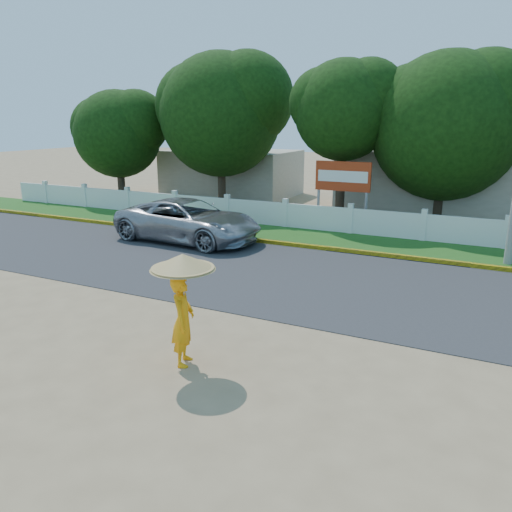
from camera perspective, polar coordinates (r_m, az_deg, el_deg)
The scene contains 11 objects.
ground at distance 11.87m, azimuth -4.27°, elevation -8.40°, with size 120.00×120.00×0.00m, color #9E8460.
road at distance 15.66m, azimuth 4.01°, elevation -2.34°, with size 60.00×7.00×0.02m, color #38383A.
grass_verge at distance 20.45m, azimuth 9.55°, elevation 1.77°, with size 60.00×3.50×0.03m, color #2D601E.
curb at distance 18.85m, azimuth 8.07°, elevation 0.86°, with size 40.00×0.18×0.16m, color yellow.
fence at distance 21.70m, azimuth 10.72°, elevation 3.95°, with size 40.00×0.10×1.10m, color silver.
building_near at distance 27.65m, azimuth 20.74°, elevation 7.89°, with size 10.00×6.00×3.20m, color #B7AD99.
building_far at distance 32.50m, azimuth -2.78°, elevation 9.51°, with size 8.00×5.00×2.80m, color #B7AD99.
vehicle at distance 20.17m, azimuth -7.74°, elevation 4.04°, with size 2.77×6.01×1.67m, color #9C9DA4.
monk_with_parasol at distance 9.84m, azimuth -8.37°, elevation -4.26°, with size 1.27×1.27×2.31m.
billboard at distance 22.68m, azimuth 9.88°, elevation 8.56°, with size 2.50×0.13×2.95m.
tree_row at distance 24.37m, azimuth 16.50°, elevation 15.00°, with size 35.55×8.05×8.88m.
Camera 1 is at (5.52, -9.35, 4.81)m, focal length 35.00 mm.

